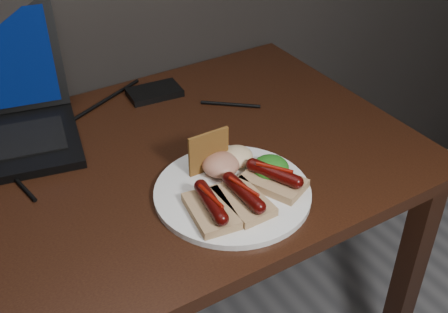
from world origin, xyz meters
name	(u,v)px	position (x,y,z in m)	size (l,w,h in m)	color
desk	(84,224)	(0.00, 1.38, 0.66)	(1.40, 0.70, 0.75)	#32190C
hard_drive	(154,92)	(0.28, 1.63, 0.76)	(0.12, 0.08, 0.02)	black
desk_cables	(39,152)	(-0.03, 1.53, 0.75)	(0.99, 0.35, 0.01)	black
plate	(232,193)	(0.24, 1.21, 0.76)	(0.29, 0.29, 0.01)	white
bread_sausage_left	(211,207)	(0.17, 1.17, 0.78)	(0.09, 0.12, 0.04)	tan
bread_sausage_center	(243,197)	(0.23, 1.17, 0.78)	(0.07, 0.12, 0.04)	tan
bread_sausage_right	(274,178)	(0.31, 1.18, 0.78)	(0.11, 0.13, 0.04)	tan
crispbread	(209,152)	(0.23, 1.29, 0.80)	(0.09, 0.01, 0.09)	olive
salad_greens	(271,167)	(0.32, 1.21, 0.78)	(0.07, 0.07, 0.04)	#155E12
salsa_mound	(221,165)	(0.25, 1.27, 0.78)	(0.07, 0.07, 0.04)	maroon
coleslaw_mound	(237,157)	(0.29, 1.28, 0.78)	(0.06, 0.06, 0.04)	white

